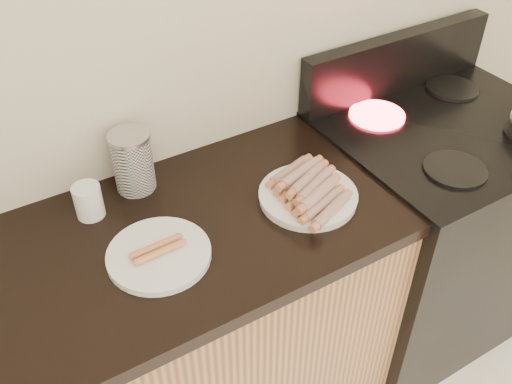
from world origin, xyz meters
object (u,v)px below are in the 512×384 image
canister (133,161)px  stove (426,230)px  main_plate (308,197)px  mug (88,201)px  side_plate (159,255)px

canister → stove: bearing=-14.1°
main_plate → canister: canister is taller
mug → canister: bearing=18.1°
stove → main_plate: main_plate is taller
stove → side_plate: (-1.03, -0.04, 0.45)m
side_plate → canister: size_ratio=1.46×
stove → side_plate: side_plate is taller
side_plate → mug: bearing=110.9°
main_plate → side_plate: bearing=178.9°
side_plate → mug: 0.26m
stove → canister: canister is taller
main_plate → stove: bearing=4.5°
main_plate → canister: 0.48m
stove → mug: (-1.12, 0.20, 0.49)m
stove → mug: size_ratio=9.90×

